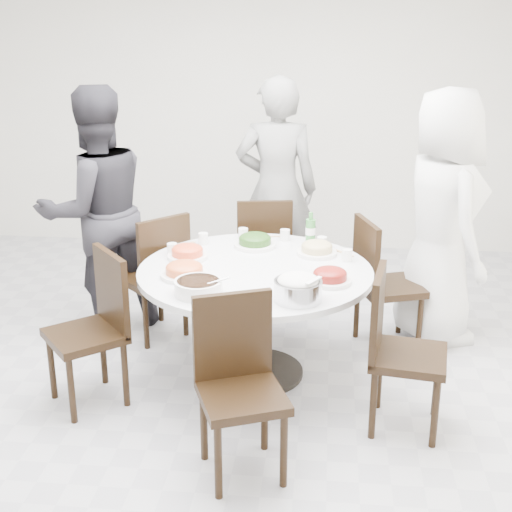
# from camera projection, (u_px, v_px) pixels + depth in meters

# --- Properties ---
(floor) EXTENTS (6.00, 6.00, 0.01)m
(floor) POSITION_uv_depth(u_px,v_px,m) (198.00, 391.00, 4.57)
(floor) COLOR #B2B1B6
(floor) RESTS_ON ground
(wall_back) EXTENTS (6.00, 0.01, 2.80)m
(wall_back) POSITION_uv_depth(u_px,v_px,m) (249.00, 107.00, 6.91)
(wall_back) COLOR silver
(wall_back) RESTS_ON ground
(dining_table) EXTENTS (1.50, 1.50, 0.75)m
(dining_table) POSITION_uv_depth(u_px,v_px,m) (255.00, 323.00, 4.66)
(dining_table) COLOR silver
(dining_table) RESTS_ON floor
(chair_ne) EXTENTS (0.53, 0.53, 0.95)m
(chair_ne) POSITION_uv_depth(u_px,v_px,m) (390.00, 284.00, 5.03)
(chair_ne) COLOR black
(chair_ne) RESTS_ON floor
(chair_n) EXTENTS (0.48, 0.48, 0.95)m
(chair_n) POSITION_uv_depth(u_px,v_px,m) (263.00, 253.00, 5.67)
(chair_n) COLOR black
(chair_n) RESTS_ON floor
(chair_nw) EXTENTS (0.59, 0.59, 0.95)m
(chair_nw) POSITION_uv_depth(u_px,v_px,m) (152.00, 275.00, 5.21)
(chair_nw) COLOR black
(chair_nw) RESTS_ON floor
(chair_sw) EXTENTS (0.59, 0.59, 0.95)m
(chair_sw) POSITION_uv_depth(u_px,v_px,m) (85.00, 332.00, 4.29)
(chair_sw) COLOR black
(chair_sw) RESTS_ON floor
(chair_s) EXTENTS (0.55, 0.55, 0.95)m
(chair_s) POSITION_uv_depth(u_px,v_px,m) (242.00, 393.00, 3.62)
(chair_s) COLOR black
(chair_s) RESTS_ON floor
(chair_se) EXTENTS (0.48, 0.48, 0.95)m
(chair_se) POSITION_uv_depth(u_px,v_px,m) (409.00, 353.00, 4.03)
(chair_se) COLOR black
(chair_se) RESTS_ON floor
(diner_right) EXTENTS (0.83, 1.03, 1.83)m
(diner_right) POSITION_uv_depth(u_px,v_px,m) (442.00, 218.00, 5.03)
(diner_right) COLOR silver
(diner_right) RESTS_ON floor
(diner_middle) EXTENTS (0.69, 0.47, 1.83)m
(diner_middle) POSITION_uv_depth(u_px,v_px,m) (277.00, 190.00, 5.80)
(diner_middle) COLOR black
(diner_middle) RESTS_ON floor
(diner_left) EXTENTS (1.12, 1.08, 1.82)m
(diner_left) POSITION_uv_depth(u_px,v_px,m) (96.00, 211.00, 5.21)
(diner_left) COLOR black
(diner_left) RESTS_ON floor
(dish_greens) EXTENTS (0.29, 0.29, 0.07)m
(dish_greens) POSITION_uv_depth(u_px,v_px,m) (255.00, 242.00, 4.93)
(dish_greens) COLOR white
(dish_greens) RESTS_ON dining_table
(dish_pale) EXTENTS (0.27, 0.27, 0.07)m
(dish_pale) POSITION_uv_depth(u_px,v_px,m) (317.00, 250.00, 4.78)
(dish_pale) COLOR white
(dish_pale) RESTS_ON dining_table
(dish_orange) EXTENTS (0.27, 0.27, 0.07)m
(dish_orange) POSITION_uv_depth(u_px,v_px,m) (187.00, 253.00, 4.71)
(dish_orange) COLOR white
(dish_orange) RESTS_ON dining_table
(dish_redbrown) EXTENTS (0.26, 0.26, 0.07)m
(dish_redbrown) POSITION_uv_depth(u_px,v_px,m) (330.00, 278.00, 4.30)
(dish_redbrown) COLOR white
(dish_redbrown) RESTS_ON dining_table
(dish_tofu) EXTENTS (0.29, 0.29, 0.08)m
(dish_tofu) POSITION_uv_depth(u_px,v_px,m) (184.00, 271.00, 4.39)
(dish_tofu) COLOR white
(dish_tofu) RESTS_ON dining_table
(rice_bowl) EXTENTS (0.28, 0.28, 0.12)m
(rice_bowl) POSITION_uv_depth(u_px,v_px,m) (298.00, 290.00, 4.04)
(rice_bowl) COLOR silver
(rice_bowl) RESTS_ON dining_table
(soup_bowl) EXTENTS (0.28, 0.28, 0.09)m
(soup_bowl) POSITION_uv_depth(u_px,v_px,m) (198.00, 287.00, 4.12)
(soup_bowl) COLOR white
(soup_bowl) RESTS_ON dining_table
(beverage_bottle) EXTENTS (0.07, 0.07, 0.24)m
(beverage_bottle) POSITION_uv_depth(u_px,v_px,m) (311.00, 229.00, 4.95)
(beverage_bottle) COLOR #317C34
(beverage_bottle) RESTS_ON dining_table
(tea_cups) EXTENTS (0.07, 0.07, 0.08)m
(tea_cups) POSITION_uv_depth(u_px,v_px,m) (267.00, 233.00, 5.11)
(tea_cups) COLOR white
(tea_cups) RESTS_ON dining_table
(chopsticks) EXTENTS (0.24, 0.04, 0.01)m
(chopsticks) POSITION_uv_depth(u_px,v_px,m) (265.00, 238.00, 5.12)
(chopsticks) COLOR tan
(chopsticks) RESTS_ON dining_table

